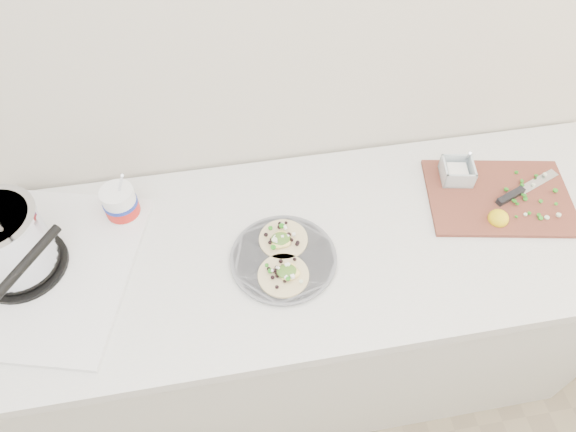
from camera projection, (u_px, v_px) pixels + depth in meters
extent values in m
cube|color=beige|center=(190.00, 60.00, 1.26)|extent=(3.50, 0.05, 2.60)
cube|color=silver|center=(233.00, 327.00, 1.76)|extent=(2.40, 0.62, 0.86)
cube|color=silver|center=(220.00, 260.00, 1.39)|extent=(2.44, 0.66, 0.04)
cube|color=silver|center=(26.00, 268.00, 1.35)|extent=(0.67, 0.64, 0.01)
cylinder|color=black|center=(24.00, 265.00, 1.34)|extent=(0.23, 0.23, 0.01)
torus|color=black|center=(21.00, 262.00, 1.32)|extent=(0.19, 0.19, 0.02)
cylinder|color=silver|center=(5.00, 240.00, 1.25)|extent=(0.19, 0.19, 0.17)
cylinder|color=slate|center=(283.00, 259.00, 1.37)|extent=(0.27, 0.27, 0.01)
cylinder|color=slate|center=(283.00, 258.00, 1.36)|extent=(0.29, 0.29, 0.00)
cylinder|color=white|center=(121.00, 204.00, 1.42)|extent=(0.09, 0.09, 0.11)
cylinder|color=red|center=(122.00, 206.00, 1.42)|extent=(0.09, 0.09, 0.04)
cylinder|color=#192D99|center=(120.00, 202.00, 1.41)|extent=(0.10, 0.10, 0.01)
cube|color=brown|center=(499.00, 197.00, 1.50)|extent=(0.46, 0.36, 0.01)
cube|color=white|center=(457.00, 173.00, 1.52)|extent=(0.06, 0.06, 0.03)
ellipsoid|color=yellow|center=(499.00, 216.00, 1.43)|extent=(0.06, 0.06, 0.05)
cube|color=silver|center=(537.00, 182.00, 1.52)|extent=(0.15, 0.08, 0.00)
cube|color=black|center=(511.00, 196.00, 1.48)|extent=(0.10, 0.05, 0.02)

